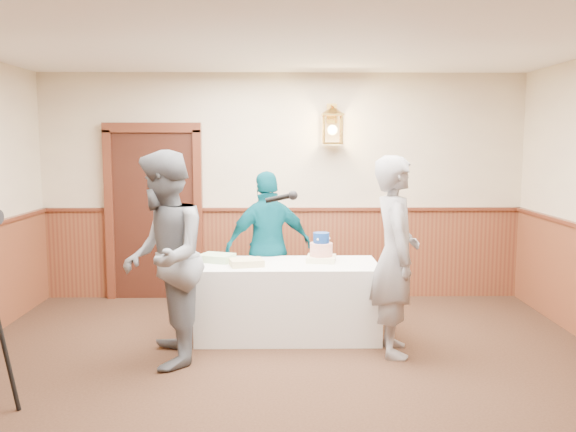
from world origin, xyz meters
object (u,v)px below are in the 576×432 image
Objects in this scene: interviewer at (164,259)px; baker at (395,256)px; assistant_p at (269,247)px; display_table at (288,300)px; tiered_cake at (321,250)px; sheet_cake_green at (217,258)px; sheet_cake_yellow at (247,262)px.

interviewer reaches higher than baker.
baker is 1.12× the size of assistant_p.
display_table is 5.54× the size of tiered_cake.
display_table is 0.73m from assistant_p.
sheet_cake_green is 0.17× the size of interviewer.
interviewer is 1.15× the size of assistant_p.
tiered_cake is at bearing 48.85° from baker.
baker is at bearing -42.95° from tiered_cake.
interviewer reaches higher than sheet_cake_yellow.
sheet_cake_green is 0.68m from assistant_p.
sheet_cake_yellow is (-0.75, -0.20, -0.08)m from tiered_cake.
sheet_cake_green is at bearing 71.91° from baker.
sheet_cake_green is (-0.72, 0.10, 0.41)m from display_table.
assistant_p is (-0.54, 0.46, -0.04)m from tiered_cake.
tiered_cake is 1.02× the size of sheet_cake_yellow.
interviewer reaches higher than tiered_cake.
interviewer is at bearing 37.04° from assistant_p.
baker is (1.38, -0.39, 0.14)m from sheet_cake_yellow.
display_table is 1.23m from baker.
tiered_cake is (0.34, 0.08, 0.49)m from display_table.
baker is (0.64, -0.59, 0.05)m from tiered_cake.
display_table is 1.45m from interviewer.
interviewer reaches higher than assistant_p.
tiered_cake is 0.17× the size of interviewer.
display_table is 1.09× the size of assistant_p.
tiered_cake is at bearing 15.34° from sheet_cake_yellow.
sheet_cake_yellow is 0.70m from assistant_p.
interviewer is (-1.43, -0.84, 0.08)m from tiered_cake.
sheet_cake_yellow is 1.00× the size of sheet_cake_green.
tiered_cake reaches higher than sheet_cake_yellow.
display_table is 5.67× the size of sheet_cake_yellow.
tiered_cake is 0.78m from sheet_cake_yellow.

